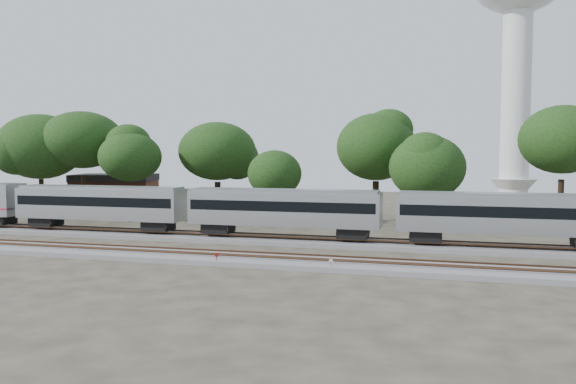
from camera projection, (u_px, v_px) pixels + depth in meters
ground at (231, 251)px, 48.95m from camera, size 160.00×160.00×0.00m
track_far at (253, 239)px, 54.71m from camera, size 160.00×5.00×0.73m
track_near at (213, 257)px, 45.08m from camera, size 160.00×5.00×0.73m
train at (508, 213)px, 48.46m from camera, size 136.33×3.33×4.91m
switch_stand_red at (217, 257)px, 42.82m from camera, size 0.29×0.15×0.98m
switch_stand_white at (331, 263)px, 40.97m from camera, size 0.28×0.06×0.88m
switch_lever at (298, 266)px, 41.93m from camera, size 0.51×0.32×0.30m
water_tower at (519, 1)px, 87.96m from camera, size 15.82×15.82×43.80m
brick_building at (115, 192)px, 83.14m from camera, size 12.98×10.59×5.45m
tree_0 at (40, 147)px, 74.87m from camera, size 9.57×9.57×13.49m
tree_1 at (82, 140)px, 74.30m from camera, size 10.48×10.48×14.77m
tree_2 at (130, 157)px, 69.49m from camera, size 8.23×8.23×11.60m
tree_3 at (217, 151)px, 74.00m from camera, size 8.96×8.96×12.63m
tree_4 at (275, 174)px, 66.53m from camera, size 6.23×6.23×8.78m
tree_5 at (376, 147)px, 70.56m from camera, size 9.49×9.49×13.37m
tree_6 at (427, 168)px, 62.76m from camera, size 7.09×7.09×10.00m
tree_7 at (563, 140)px, 65.80m from camera, size 10.32×10.32×14.56m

